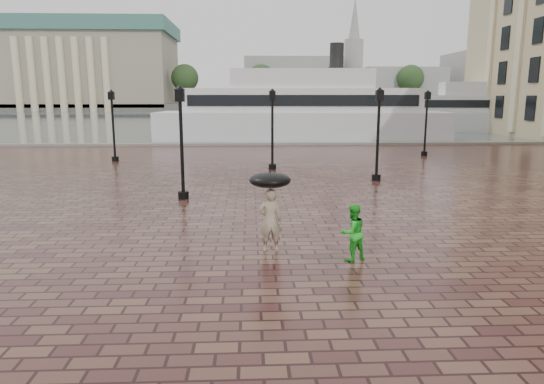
{
  "coord_description": "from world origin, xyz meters",
  "views": [
    {
      "loc": [
        -3.23,
        -9.53,
        4.1
      ],
      "look_at": [
        -2.63,
        4.14,
        1.4
      ],
      "focal_mm": 32.0,
      "sensor_mm": 36.0,
      "label": 1
    }
  ],
  "objects_px": {
    "child_pedestrian": "(352,232)",
    "adult_pedestrian": "(270,220)",
    "ferry_far": "(491,111)",
    "street_lamps": "(280,129)",
    "ferry_near": "(301,111)"
  },
  "relations": [
    {
      "from": "street_lamps",
      "to": "ferry_near",
      "type": "distance_m",
      "value": 20.47
    },
    {
      "from": "street_lamps",
      "to": "child_pedestrian",
      "type": "height_order",
      "value": "street_lamps"
    },
    {
      "from": "adult_pedestrian",
      "to": "ferry_near",
      "type": "height_order",
      "value": "ferry_near"
    },
    {
      "from": "adult_pedestrian",
      "to": "street_lamps",
      "type": "bearing_deg",
      "value": -97.26
    },
    {
      "from": "adult_pedestrian",
      "to": "ferry_near",
      "type": "relative_size",
      "value": 0.06
    },
    {
      "from": "adult_pedestrian",
      "to": "child_pedestrian",
      "type": "height_order",
      "value": "adult_pedestrian"
    },
    {
      "from": "street_lamps",
      "to": "ferry_near",
      "type": "height_order",
      "value": "ferry_near"
    },
    {
      "from": "child_pedestrian",
      "to": "ferry_near",
      "type": "height_order",
      "value": "ferry_near"
    },
    {
      "from": "street_lamps",
      "to": "ferry_far",
      "type": "relative_size",
      "value": 0.87
    },
    {
      "from": "street_lamps",
      "to": "child_pedestrian",
      "type": "relative_size",
      "value": 14.74
    },
    {
      "from": "adult_pedestrian",
      "to": "ferry_far",
      "type": "relative_size",
      "value": 0.07
    },
    {
      "from": "adult_pedestrian",
      "to": "child_pedestrian",
      "type": "xyz_separation_m",
      "value": [
        2.05,
        -0.8,
        -0.14
      ]
    },
    {
      "from": "child_pedestrian",
      "to": "adult_pedestrian",
      "type": "bearing_deg",
      "value": -45.08
    },
    {
      "from": "ferry_far",
      "to": "child_pedestrian",
      "type": "bearing_deg",
      "value": -108.8
    },
    {
      "from": "child_pedestrian",
      "to": "ferry_far",
      "type": "distance_m",
      "value": 52.49
    }
  ]
}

